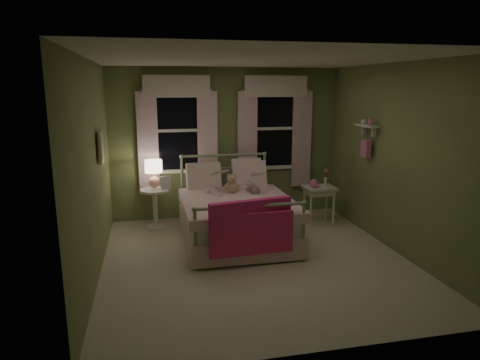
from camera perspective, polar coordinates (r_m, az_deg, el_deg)
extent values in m
plane|color=#F0E5CF|center=(5.85, 2.10, -10.56)|extent=(4.20, 4.20, 0.00)
plane|color=white|center=(5.40, 2.33, 15.78)|extent=(4.20, 4.20, 0.00)
plane|color=#88965A|center=(7.50, -1.77, 4.87)|extent=(4.00, 0.00, 4.00)
plane|color=#88965A|center=(3.53, 10.68, -3.93)|extent=(4.00, 0.00, 4.00)
plane|color=#88965A|center=(5.35, -19.03, 1.15)|extent=(0.00, 4.20, 4.20)
plane|color=#88965A|center=(6.27, 20.24, 2.63)|extent=(0.00, 4.20, 4.20)
cube|color=white|center=(6.41, -0.60, -4.47)|extent=(1.44, 1.94, 0.26)
cube|color=white|center=(6.49, -0.60, -6.50)|extent=(1.54, 2.02, 0.30)
cube|color=white|center=(6.22, -0.33, -3.27)|extent=(1.58, 1.75, 0.14)
cylinder|color=#9EB793|center=(6.36, -6.74, -5.85)|extent=(0.04, 1.90, 0.04)
cylinder|color=#9EB793|center=(6.62, 5.29, -5.08)|extent=(0.04, 1.90, 0.04)
cylinder|color=#9EB793|center=(7.21, -7.70, -1.41)|extent=(0.04, 0.04, 1.15)
cylinder|color=#9EB793|center=(7.45, 3.26, -0.87)|extent=(0.04, 0.04, 1.15)
sphere|color=#9EB793|center=(7.10, -7.83, 3.11)|extent=(0.07, 0.07, 0.07)
sphere|color=#9EB793|center=(7.34, 3.31, 3.51)|extent=(0.07, 0.07, 0.07)
cylinder|color=#9EB793|center=(7.18, -2.17, 3.33)|extent=(1.42, 0.04, 0.04)
cylinder|color=#9EB793|center=(7.22, -2.15, 1.60)|extent=(1.38, 0.03, 0.03)
cylinder|color=#9EB793|center=(5.41, -5.97, -8.01)|extent=(0.04, 0.04, 0.80)
cylinder|color=#9EB793|center=(5.72, 8.41, -6.93)|extent=(0.04, 0.04, 0.80)
sphere|color=#9EB793|center=(5.28, -6.07, -3.94)|extent=(0.07, 0.07, 0.07)
sphere|color=#9EB793|center=(5.60, 8.54, -3.06)|extent=(0.07, 0.07, 0.07)
cylinder|color=#9EB793|center=(5.40, 1.45, -3.52)|extent=(1.42, 0.04, 0.04)
cube|color=white|center=(6.93, -4.85, 0.01)|extent=(0.55, 0.32, 0.57)
cube|color=white|center=(7.06, 1.28, 0.29)|extent=(0.55, 0.32, 0.57)
cube|color=white|center=(7.03, 0.88, 0.91)|extent=(0.48, 0.30, 0.51)
cube|color=#DD2B7B|center=(5.42, 1.45, -4.33)|extent=(1.10, 0.29, 0.32)
cube|color=#EB2E72|center=(5.44, 1.61, -7.26)|extent=(1.10, 0.11, 0.55)
imported|color=#F7D1DD|center=(6.67, -3.75, 0.93)|extent=(0.31, 0.24, 0.78)
imported|color=#F7D1DD|center=(6.77, 0.95, 0.90)|extent=(0.39, 0.32, 0.72)
imported|color=beige|center=(6.42, -3.42, 0.53)|extent=(0.23, 0.18, 0.26)
imported|color=beige|center=(6.54, 1.44, 0.38)|extent=(0.20, 0.11, 0.26)
sphere|color=tan|center=(6.61, -1.13, -0.99)|extent=(0.20, 0.20, 0.20)
sphere|color=tan|center=(6.56, -1.10, 0.16)|extent=(0.15, 0.15, 0.15)
sphere|color=tan|center=(6.54, -1.49, 0.61)|extent=(0.06, 0.06, 0.06)
sphere|color=tan|center=(6.56, -0.72, 0.65)|extent=(0.06, 0.06, 0.06)
sphere|color=tan|center=(6.57, -1.77, -0.91)|extent=(0.08, 0.08, 0.08)
sphere|color=tan|center=(6.60, -0.40, -0.85)|extent=(0.08, 0.08, 0.08)
sphere|color=#8C6B51|center=(6.51, -1.01, 0.02)|extent=(0.05, 0.05, 0.05)
cylinder|color=white|center=(7.06, -11.32, -1.37)|extent=(0.46, 0.46, 0.04)
cylinder|color=white|center=(7.14, -11.22, -3.79)|extent=(0.08, 0.08, 0.60)
cylinder|color=white|center=(7.23, -11.12, -6.12)|extent=(0.34, 0.34, 0.03)
sphere|color=#FDA895|center=(7.03, -11.37, -0.27)|extent=(0.18, 0.18, 0.18)
cylinder|color=pink|center=(7.00, -11.41, 0.69)|extent=(0.03, 0.03, 0.11)
cylinder|color=#FFEAC6|center=(6.98, -11.46, 1.82)|extent=(0.27, 0.27, 0.20)
imported|color=beige|center=(6.98, -10.50, -1.26)|extent=(0.20, 0.25, 0.02)
cube|color=white|center=(7.22, 10.55, -1.03)|extent=(0.50, 0.40, 0.04)
cube|color=white|center=(7.24, 10.53, -1.57)|extent=(0.44, 0.34, 0.08)
cylinder|color=white|center=(7.10, 9.42, -3.90)|extent=(0.04, 0.04, 0.60)
cylinder|color=white|center=(7.25, 12.37, -3.68)|extent=(0.04, 0.04, 0.60)
cylinder|color=white|center=(7.36, 8.57, -3.27)|extent=(0.04, 0.04, 0.60)
cylinder|color=white|center=(7.51, 11.43, -3.07)|extent=(0.04, 0.04, 0.60)
sphere|color=pink|center=(7.17, 9.84, -0.45)|extent=(0.14, 0.14, 0.14)
cube|color=pink|center=(7.09, 10.10, -0.77)|extent=(0.10, 0.05, 0.04)
cylinder|color=white|center=(7.29, 11.30, -0.21)|extent=(0.05, 0.05, 0.14)
cylinder|color=#4C7F3F|center=(7.27, 11.33, 0.64)|extent=(0.01, 0.01, 0.12)
sphere|color=pink|center=(7.26, 11.36, 1.18)|extent=(0.06, 0.06, 0.06)
cube|color=black|center=(7.35, -8.33, 6.56)|extent=(0.76, 0.02, 1.35)
cube|color=white|center=(7.30, -8.49, 12.02)|extent=(0.84, 0.05, 0.06)
cube|color=white|center=(7.44, -8.15, 1.17)|extent=(0.84, 0.05, 0.06)
cube|color=white|center=(7.32, -11.46, 6.42)|extent=(0.06, 0.05, 1.40)
cube|color=white|center=(7.37, -5.19, 6.65)|extent=(0.06, 0.05, 1.40)
cube|color=white|center=(7.33, -8.32, 6.55)|extent=(0.76, 0.04, 0.05)
cube|color=white|center=(7.30, -12.17, 4.79)|extent=(0.34, 0.06, 1.70)
cube|color=white|center=(7.36, -4.35, 5.09)|extent=(0.34, 0.06, 1.70)
cube|color=white|center=(7.23, -8.46, 12.26)|extent=(1.10, 0.08, 0.36)
cylinder|color=white|center=(7.27, -8.47, 11.78)|extent=(1.20, 0.03, 0.03)
cube|color=black|center=(7.66, 4.56, 6.88)|extent=(0.76, 0.02, 1.35)
cube|color=white|center=(7.60, 4.69, 12.12)|extent=(0.84, 0.05, 0.06)
cube|color=white|center=(7.74, 4.51, 1.69)|extent=(0.84, 0.05, 0.06)
cube|color=white|center=(7.53, 1.66, 6.82)|extent=(0.06, 0.05, 1.40)
cube|color=white|center=(7.76, 7.45, 6.89)|extent=(0.06, 0.05, 1.40)
cube|color=white|center=(7.64, 4.60, 6.86)|extent=(0.76, 0.04, 0.05)
cube|color=silver|center=(7.49, 0.99, 5.25)|extent=(0.34, 0.06, 1.70)
cube|color=silver|center=(7.78, 8.22, 5.39)|extent=(0.34, 0.06, 1.70)
cube|color=white|center=(7.54, 4.84, 12.34)|extent=(1.10, 0.08, 0.36)
cylinder|color=white|center=(7.58, 4.74, 11.89)|extent=(1.20, 0.03, 0.03)
cube|color=white|center=(6.76, 16.54, 6.96)|extent=(0.15, 0.50, 0.03)
cube|color=white|center=(6.66, 17.42, 6.14)|extent=(0.06, 0.03, 0.14)
cube|color=white|center=(6.92, 16.20, 6.43)|extent=(0.06, 0.03, 0.14)
cylinder|color=pink|center=(6.67, 16.99, 7.47)|extent=(0.06, 0.06, 0.10)
sphere|color=white|center=(6.85, 16.17, 7.47)|extent=(0.08, 0.08, 0.08)
cube|color=pink|center=(6.81, 16.43, 4.03)|extent=(0.08, 0.18, 0.26)
cube|color=beige|center=(5.90, -18.03, 4.19)|extent=(0.03, 0.32, 0.42)
cube|color=silver|center=(5.90, -17.88, 4.20)|extent=(0.01, 0.25, 0.34)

